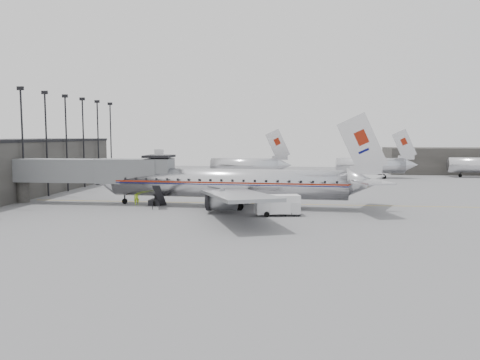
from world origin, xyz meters
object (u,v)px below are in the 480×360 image
Objects in this scene: airliner at (233,183)px; baggage_cart_navy at (292,202)px; service_van at (278,205)px; ramp_worker at (137,198)px; baggage_cart_white at (292,209)px.

baggage_cart_navy is (7.30, -0.95, -2.04)m from airliner.
airliner is 7.15× the size of service_van.
ramp_worker is (-19.77, 1.00, 0.06)m from baggage_cart_navy.
airliner is 19.54× the size of ramp_worker.
service_van is at bearing -32.44° from ramp_worker.
baggage_cart_navy is 1.14× the size of ramp_worker.
baggage_cart_navy is (1.54, 4.76, -0.32)m from service_van.
airliner is at bearing 121.08° from service_van.
baggage_cart_white is at bearing -12.02° from service_van.
service_van is at bearing -40.94° from airliner.
service_van is 5.01m from baggage_cart_navy.
baggage_cart_white is (1.51, 0.06, -0.41)m from service_van.
baggage_cart_navy is at bearing 85.65° from baggage_cart_white.
airliner reaches higher than service_van.
baggage_cart_navy is at bearing -17.81° from ramp_worker.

